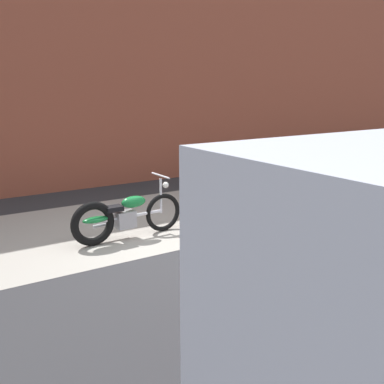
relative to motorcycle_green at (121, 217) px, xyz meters
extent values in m
plane|color=#2D2D30|center=(0.67, -0.93, -0.40)|extent=(80.00, 80.00, 0.00)
cube|color=#9E998E|center=(0.67, 0.82, -0.40)|extent=(36.00, 3.50, 0.01)
cube|color=brown|center=(0.67, 4.27, 2.48)|extent=(36.00, 0.50, 5.75)
torus|color=black|center=(0.81, 0.03, -0.06)|extent=(0.68, 0.11, 0.68)
torus|color=black|center=(-0.49, -0.02, -0.03)|extent=(0.73, 0.16, 0.73)
cylinder|color=silver|center=(0.16, 0.00, -0.02)|extent=(1.24, 0.10, 0.06)
cube|color=#99999E|center=(0.08, 0.00, -0.06)|extent=(0.33, 0.23, 0.28)
ellipsoid|color=#197A38|center=(0.24, 0.01, 0.22)|extent=(0.45, 0.21, 0.20)
ellipsoid|color=#197A38|center=(-0.44, -0.02, 0.03)|extent=(0.45, 0.20, 0.10)
cube|color=black|center=(-0.12, -0.01, 0.16)|extent=(0.29, 0.21, 0.08)
cylinder|color=silver|center=(0.77, 0.03, 0.25)|extent=(0.05, 0.05, 0.62)
cylinder|color=silver|center=(0.77, 0.03, 0.61)|extent=(0.05, 0.58, 0.03)
sphere|color=white|center=(0.87, 0.03, 0.43)|extent=(0.11, 0.11, 0.11)
cylinder|color=silver|center=(-0.17, 0.14, -0.14)|extent=(0.55, 0.08, 0.06)
torus|color=black|center=(3.00, -0.16, -0.06)|extent=(0.68, 0.09, 0.68)
torus|color=black|center=(1.70, -0.15, -0.03)|extent=(0.73, 0.14, 0.73)
cylinder|color=silver|center=(2.35, -0.15, -0.02)|extent=(1.24, 0.07, 0.06)
cube|color=#99999E|center=(2.27, -0.15, -0.06)|extent=(0.32, 0.22, 0.28)
ellipsoid|color=orange|center=(2.43, -0.16, 0.22)|extent=(0.44, 0.19, 0.20)
ellipsoid|color=orange|center=(1.75, -0.15, 0.03)|extent=(0.44, 0.18, 0.10)
cube|color=black|center=(2.07, -0.15, 0.16)|extent=(0.28, 0.20, 0.08)
cylinder|color=silver|center=(2.96, -0.16, 0.25)|extent=(0.04, 0.04, 0.62)
cylinder|color=silver|center=(2.96, -0.16, 0.61)|extent=(0.04, 0.58, 0.03)
sphere|color=white|center=(3.06, -0.16, 0.43)|extent=(0.11, 0.11, 0.11)
cylinder|color=silver|center=(2.03, 0.00, -0.14)|extent=(0.55, 0.06, 0.06)
cylinder|color=black|center=(-0.30, -4.45, 0.05)|extent=(0.91, 0.30, 0.90)
camera|label=1|loc=(-2.59, -6.34, 2.05)|focal=39.74mm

